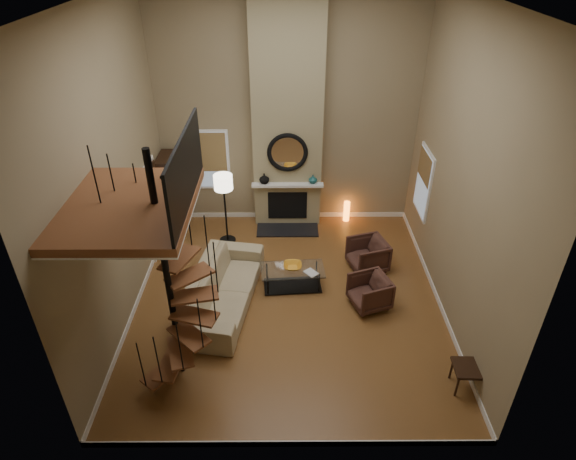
{
  "coord_description": "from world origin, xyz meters",
  "views": [
    {
      "loc": [
        -0.04,
        -7.48,
        6.41
      ],
      "look_at": [
        0.0,
        0.4,
        1.4
      ],
      "focal_mm": 30.25,
      "sensor_mm": 36.0,
      "label": 1
    }
  ],
  "objects_px": {
    "coffee_table": "(293,276)",
    "side_chair": "(475,364)",
    "armchair_near": "(371,254)",
    "sofa": "(222,287)",
    "accent_lamp": "(347,212)",
    "hutch": "(171,193)",
    "floor_lamp": "(224,188)",
    "armchair_far": "(373,291)"
  },
  "relations": [
    {
      "from": "floor_lamp",
      "to": "side_chair",
      "type": "relative_size",
      "value": 1.79
    },
    {
      "from": "hutch",
      "to": "sofa",
      "type": "xyz_separation_m",
      "value": [
        1.49,
        -2.89,
        -0.55
      ]
    },
    {
      "from": "accent_lamp",
      "to": "floor_lamp",
      "type": "bearing_deg",
      "value": -162.43
    },
    {
      "from": "armchair_near",
      "to": "sofa",
      "type": "bearing_deg",
      "value": -86.25
    },
    {
      "from": "floor_lamp",
      "to": "accent_lamp",
      "type": "distance_m",
      "value": 3.28
    },
    {
      "from": "side_chair",
      "to": "armchair_far",
      "type": "bearing_deg",
      "value": 122.71
    },
    {
      "from": "armchair_near",
      "to": "armchair_far",
      "type": "height_order",
      "value": "armchair_near"
    },
    {
      "from": "hutch",
      "to": "armchair_near",
      "type": "distance_m",
      "value": 4.92
    },
    {
      "from": "armchair_far",
      "to": "floor_lamp",
      "type": "bearing_deg",
      "value": -146.66
    },
    {
      "from": "coffee_table",
      "to": "accent_lamp",
      "type": "distance_m",
      "value": 3.01
    },
    {
      "from": "hutch",
      "to": "armchair_far",
      "type": "height_order",
      "value": "hutch"
    },
    {
      "from": "hutch",
      "to": "coffee_table",
      "type": "xyz_separation_m",
      "value": [
        2.87,
        -2.39,
        -0.67
      ]
    },
    {
      "from": "accent_lamp",
      "to": "side_chair",
      "type": "distance_m",
      "value": 5.46
    },
    {
      "from": "side_chair",
      "to": "coffee_table",
      "type": "bearing_deg",
      "value": 137.62
    },
    {
      "from": "armchair_near",
      "to": "armchair_far",
      "type": "distance_m",
      "value": 1.25
    },
    {
      "from": "armchair_near",
      "to": "side_chair",
      "type": "relative_size",
      "value": 0.79
    },
    {
      "from": "sofa",
      "to": "accent_lamp",
      "type": "bearing_deg",
      "value": -31.93
    },
    {
      "from": "armchair_far",
      "to": "accent_lamp",
      "type": "bearing_deg",
      "value": 163.16
    },
    {
      "from": "armchair_far",
      "to": "accent_lamp",
      "type": "xyz_separation_m",
      "value": [
        -0.15,
        3.25,
        -0.1
      ]
    },
    {
      "from": "sofa",
      "to": "floor_lamp",
      "type": "xyz_separation_m",
      "value": [
        -0.14,
        2.24,
        1.02
      ]
    },
    {
      "from": "hutch",
      "to": "armchair_far",
      "type": "bearing_deg",
      "value": -33.88
    },
    {
      "from": "coffee_table",
      "to": "side_chair",
      "type": "height_order",
      "value": "side_chair"
    },
    {
      "from": "side_chair",
      "to": "sofa",
      "type": "bearing_deg",
      "value": 153.61
    },
    {
      "from": "armchair_near",
      "to": "accent_lamp",
      "type": "xyz_separation_m",
      "value": [
        -0.3,
        2.01,
        -0.1
      ]
    },
    {
      "from": "sofa",
      "to": "armchair_near",
      "type": "relative_size",
      "value": 3.61
    },
    {
      "from": "sofa",
      "to": "floor_lamp",
      "type": "distance_m",
      "value": 2.47
    },
    {
      "from": "hutch",
      "to": "sofa",
      "type": "height_order",
      "value": "hutch"
    },
    {
      "from": "sofa",
      "to": "side_chair",
      "type": "height_order",
      "value": "side_chair"
    },
    {
      "from": "armchair_far",
      "to": "sofa",
      "type": "bearing_deg",
      "value": -111.15
    },
    {
      "from": "sofa",
      "to": "side_chair",
      "type": "xyz_separation_m",
      "value": [
        4.22,
        -2.09,
        0.13
      ]
    },
    {
      "from": "floor_lamp",
      "to": "side_chair",
      "type": "distance_m",
      "value": 6.22
    },
    {
      "from": "hutch",
      "to": "accent_lamp",
      "type": "relative_size",
      "value": 3.46
    },
    {
      "from": "floor_lamp",
      "to": "coffee_table",
      "type": "bearing_deg",
      "value": -48.87
    },
    {
      "from": "accent_lamp",
      "to": "hutch",
      "type": "bearing_deg",
      "value": -176.25
    },
    {
      "from": "accent_lamp",
      "to": "armchair_far",
      "type": "bearing_deg",
      "value": -87.29
    },
    {
      "from": "sofa",
      "to": "side_chair",
      "type": "bearing_deg",
      "value": -107.09
    },
    {
      "from": "armchair_near",
      "to": "floor_lamp",
      "type": "relative_size",
      "value": 0.44
    },
    {
      "from": "coffee_table",
      "to": "accent_lamp",
      "type": "bearing_deg",
      "value": 62.42
    },
    {
      "from": "armchair_far",
      "to": "floor_lamp",
      "type": "height_order",
      "value": "floor_lamp"
    },
    {
      "from": "hutch",
      "to": "armchair_far",
      "type": "distance_m",
      "value": 5.36
    },
    {
      "from": "armchair_far",
      "to": "armchair_near",
      "type": "bearing_deg",
      "value": 153.74
    },
    {
      "from": "armchair_near",
      "to": "armchair_far",
      "type": "bearing_deg",
      "value": -23.61
    }
  ]
}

